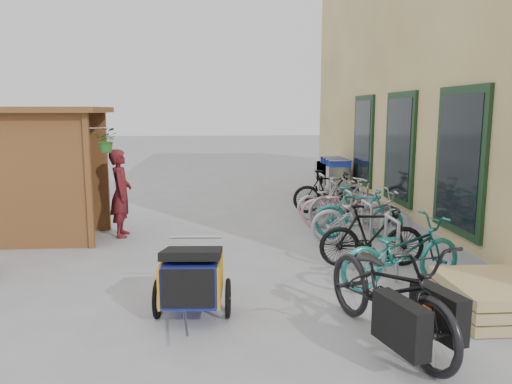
{
  "coord_description": "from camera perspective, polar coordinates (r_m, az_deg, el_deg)",
  "views": [
    {
      "loc": [
        -0.12,
        -6.64,
        2.34
      ],
      "look_at": [
        0.5,
        1.5,
        1.0
      ],
      "focal_mm": 35.0,
      "sensor_mm": 36.0,
      "label": 1
    }
  ],
  "objects": [
    {
      "name": "ground",
      "position": [
        7.05,
        -3.18,
        -10.1
      ],
      "size": [
        80.0,
        80.0,
        0.0
      ],
      "primitive_type": "plane",
      "color": "#969699"
    },
    {
      "name": "building",
      "position": [
        13.01,
        27.02,
        13.42
      ],
      "size": [
        6.07,
        13.0,
        7.0
      ],
      "color": "#DAC37D",
      "rests_on": "ground"
    },
    {
      "name": "kiosk",
      "position": [
        9.68,
        -23.43,
        3.88
      ],
      "size": [
        2.49,
        1.65,
        2.4
      ],
      "color": "brown",
      "rests_on": "ground"
    },
    {
      "name": "bike_rack",
      "position": [
        9.54,
        10.43,
        -1.86
      ],
      "size": [
        0.05,
        5.35,
        0.86
      ],
      "color": "#A5A8AD",
      "rests_on": "ground"
    },
    {
      "name": "pallet_stack",
      "position": [
        6.46,
        25.3,
        -10.86
      ],
      "size": [
        1.0,
        1.2,
        0.4
      ],
      "color": "tan",
      "rests_on": "ground"
    },
    {
      "name": "shopping_carts",
      "position": [
        13.96,
        8.6,
        2.19
      ],
      "size": [
        0.61,
        2.04,
        1.09
      ],
      "color": "silver",
      "rests_on": "ground"
    },
    {
      "name": "child_trailer",
      "position": [
        5.79,
        -7.29,
        -9.52
      ],
      "size": [
        0.89,
        1.48,
        0.86
      ],
      "rotation": [
        0.0,
        0.0,
        -0.06
      ],
      "color": "navy",
      "rests_on": "ground"
    },
    {
      "name": "cargo_bike",
      "position": [
        5.29,
        15.06,
        -10.78
      ],
      "size": [
        1.3,
        2.25,
        1.12
      ],
      "rotation": [
        0.0,
        0.0,
        0.28
      ],
      "color": "black",
      "rests_on": "ground"
    },
    {
      "name": "person_kiosk",
      "position": [
        9.6,
        -15.18,
        -0.13
      ],
      "size": [
        0.43,
        0.62,
        1.64
      ],
      "primitive_type": "imported",
      "rotation": [
        0.0,
        0.0,
        1.64
      ],
      "color": "maroon",
      "rests_on": "ground"
    },
    {
      "name": "bike_0",
      "position": [
        6.95,
        16.29,
        -6.6
      ],
      "size": [
        1.94,
        1.1,
        0.96
      ],
      "primitive_type": "imported",
      "rotation": [
        0.0,
        0.0,
        1.84
      ],
      "color": "#1D7570",
      "rests_on": "ground"
    },
    {
      "name": "bike_1",
      "position": [
        7.73,
        13.13,
        -4.88
      ],
      "size": [
        1.62,
        0.54,
        0.96
      ],
      "primitive_type": "imported",
      "rotation": [
        0.0,
        0.0,
        1.51
      ],
      "color": "black",
      "rests_on": "ground"
    },
    {
      "name": "bike_2",
      "position": [
        9.0,
        12.09,
        -2.77
      ],
      "size": [
        1.86,
        0.68,
        0.97
      ],
      "primitive_type": "imported",
      "rotation": [
        0.0,
        0.0,
        1.59
      ],
      "color": "#A7A7AC",
      "rests_on": "ground"
    },
    {
      "name": "bike_3",
      "position": [
        9.29,
        11.6,
        -2.39
      ],
      "size": [
        1.68,
        0.8,
        0.97
      ],
      "primitive_type": "imported",
      "rotation": [
        0.0,
        0.0,
        1.35
      ],
      "color": "#1D7570",
      "rests_on": "ground"
    },
    {
      "name": "bike_4",
      "position": [
        10.03,
        9.97,
        -1.67
      ],
      "size": [
        1.82,
        1.12,
        0.91
      ],
      "primitive_type": "imported",
      "rotation": [
        0.0,
        0.0,
        1.25
      ],
      "color": "pink",
      "rests_on": "ground"
    },
    {
      "name": "bike_5",
      "position": [
        10.3,
        10.12,
        -1.07
      ],
      "size": [
        1.76,
        1.0,
        1.02
      ],
      "primitive_type": "imported",
      "rotation": [
        0.0,
        0.0,
        1.9
      ],
      "color": "#A7A7AC",
      "rests_on": "ground"
    },
    {
      "name": "bike_6",
      "position": [
        11.01,
        8.51,
        -0.83
      ],
      "size": [
        1.68,
        0.94,
        0.84
      ],
      "primitive_type": "imported",
      "rotation": [
        0.0,
        0.0,
        1.83
      ],
      "color": "silver",
      "rests_on": "ground"
    },
    {
      "name": "bike_7",
      "position": [
        11.49,
        8.4,
        0.01
      ],
      "size": [
        1.71,
        0.66,
        1.0
      ],
      "primitive_type": "imported",
      "rotation": [
        0.0,
        0.0,
        1.46
      ],
      "color": "black",
      "rests_on": "ground"
    }
  ]
}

